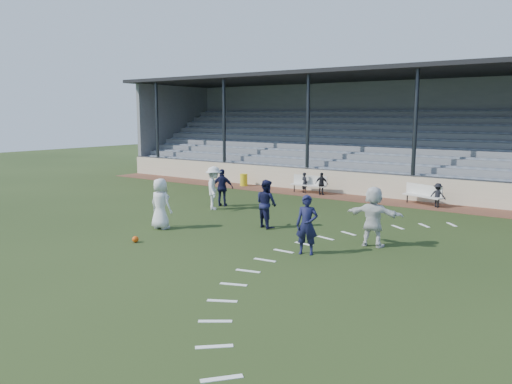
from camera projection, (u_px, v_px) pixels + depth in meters
ground at (214, 238)px, 17.20m from camera, size 90.00×90.00×0.00m
cinder_track at (346, 197)px, 25.64m from camera, size 34.00×2.00×0.02m
retaining_wall at (355, 184)px, 26.39m from camera, size 34.00×0.18×1.20m
bench_left at (309, 183)px, 26.97m from camera, size 2.02×0.54×0.95m
bench_right at (423, 193)px, 23.39m from camera, size 2.01×1.13×0.95m
trash_bin at (244, 180)px, 29.68m from camera, size 0.45×0.45×0.71m
football at (135, 239)px, 16.62m from camera, size 0.22×0.22×0.22m
player_white_lead at (161, 204)px, 18.52m from camera, size 0.94×0.63×1.89m
player_navy_lead at (307, 225)px, 15.11m from camera, size 0.77×0.64×1.83m
player_navy_mid at (266, 204)px, 18.74m from camera, size 1.07×0.95×1.82m
player_white_wing at (214, 188)px, 22.28m from camera, size 1.34×1.44×1.95m
player_navy_wing at (222, 188)px, 23.12m from camera, size 1.10×0.83×1.73m
player_white_back at (373, 216)px, 16.02m from camera, size 1.87×0.77×1.97m
sub_left_near at (305, 183)px, 26.94m from camera, size 0.48×0.39×1.12m
sub_left_far at (322, 184)px, 26.29m from camera, size 0.72×0.36×1.18m
sub_right at (438, 195)px, 22.82m from camera, size 0.73×0.44×1.11m
grandstand at (389, 149)px, 29.93m from camera, size 34.60×9.00×6.61m
penalty_arc at (320, 258)px, 14.83m from camera, size 3.89×14.63×0.01m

